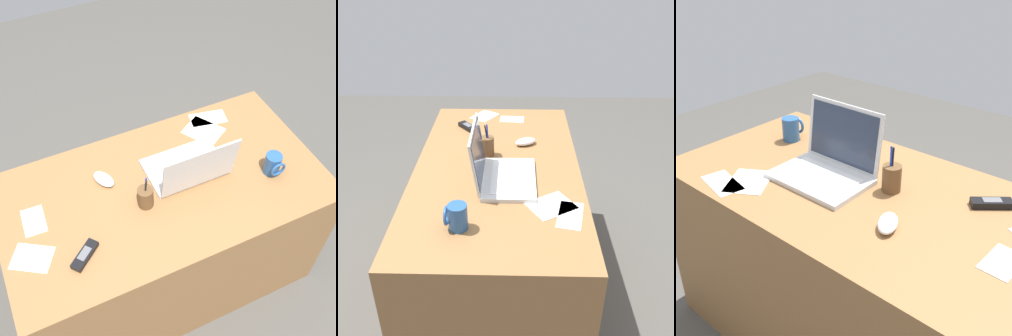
% 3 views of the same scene
% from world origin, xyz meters
% --- Properties ---
extents(ground_plane, '(6.00, 6.00, 0.00)m').
position_xyz_m(ground_plane, '(0.00, 0.00, 0.00)').
color(ground_plane, '#4C4944').
extents(desk, '(1.42, 0.77, 0.75)m').
position_xyz_m(desk, '(0.00, 0.00, 0.37)').
color(desk, olive).
rests_on(desk, ground).
extents(laptop, '(0.35, 0.27, 0.25)m').
position_xyz_m(laptop, '(-0.13, -0.01, 0.80)').
color(laptop, silver).
rests_on(laptop, desk).
extents(computer_mouse, '(0.10, 0.13, 0.04)m').
position_xyz_m(computer_mouse, '(0.22, -0.14, 0.76)').
color(computer_mouse, white).
rests_on(computer_mouse, desk).
extents(coffee_mug_white, '(0.07, 0.08, 0.10)m').
position_xyz_m(coffee_mug_white, '(-0.47, 0.13, 0.80)').
color(coffee_mug_white, '#26518C').
rests_on(coffee_mug_white, desk).
extents(cordless_phone, '(0.13, 0.12, 0.03)m').
position_xyz_m(cordless_phone, '(0.41, 0.18, 0.76)').
color(cordless_phone, black).
rests_on(cordless_phone, desk).
extents(pen_holder, '(0.07, 0.07, 0.17)m').
position_xyz_m(pen_holder, '(0.10, 0.05, 0.80)').
color(pen_holder, brown).
rests_on(pen_holder, desk).
extents(paper_note_near_laptop, '(0.19, 0.18, 0.00)m').
position_xyz_m(paper_note_near_laptop, '(0.60, 0.10, 0.75)').
color(paper_note_near_laptop, white).
rests_on(paper_note_near_laptop, desk).
extents(paper_note_left, '(0.10, 0.14, 0.00)m').
position_xyz_m(paper_note_left, '(0.55, -0.06, 0.75)').
color(paper_note_left, white).
rests_on(paper_note_left, desk).
extents(paper_note_right, '(0.21, 0.22, 0.00)m').
position_xyz_m(paper_note_right, '(-0.32, -0.23, 0.75)').
color(paper_note_right, white).
rests_on(paper_note_right, desk).
extents(paper_note_front, '(0.19, 0.13, 0.00)m').
position_xyz_m(paper_note_front, '(-0.39, -0.30, 0.75)').
color(paper_note_front, white).
rests_on(paper_note_front, desk).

